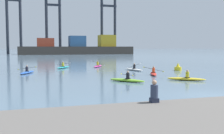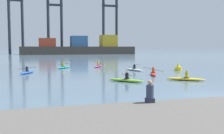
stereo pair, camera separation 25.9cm
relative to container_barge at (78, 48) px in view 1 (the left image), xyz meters
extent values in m
plane|color=slate|center=(-7.63, -95.85, -2.65)|extent=(800.00, 800.00, 0.00)
cube|color=#38332D|center=(-0.45, 0.00, -1.05)|extent=(46.60, 9.15, 3.21)
cube|color=#993823|center=(-13.26, 0.00, 2.23)|extent=(6.52, 6.40, 3.33)
cube|color=#2D5684|center=(-0.45, 0.00, 2.75)|extent=(6.52, 6.40, 4.38)
cube|color=#B29323|center=(12.37, 0.00, 3.02)|extent=(6.52, 6.40, 4.91)
cylinder|color=#232833|center=(-28.59, 13.97, 11.08)|extent=(1.20, 1.20, 27.46)
cylinder|color=#232833|center=(-23.10, 13.97, 11.08)|extent=(1.20, 1.20, 27.46)
cube|color=#232833|center=(-25.85, 13.97, 20.69)|extent=(6.69, 0.90, 0.90)
cylinder|color=#232833|center=(-12.29, 8.44, 9.82)|extent=(1.20, 1.20, 24.95)
cylinder|color=#232833|center=(-6.58, 8.44, 9.82)|extent=(1.20, 1.20, 24.95)
cube|color=#232833|center=(-9.44, 8.44, 18.56)|extent=(6.91, 0.90, 0.90)
cylinder|color=#232833|center=(11.88, 6.55, 10.06)|extent=(1.20, 1.20, 25.41)
cylinder|color=#232833|center=(18.10, 6.55, 10.06)|extent=(1.20, 1.20, 25.41)
cube|color=#232833|center=(14.99, 6.55, 18.95)|extent=(7.41, 0.90, 0.90)
cylinder|color=yellow|center=(-0.47, -79.57, -2.43)|extent=(0.90, 0.90, 0.45)
cone|color=yellow|center=(-0.47, -79.57, -1.93)|extent=(0.49, 0.49, 0.55)
ellipsoid|color=#C13384|center=(-8.91, -70.99, -2.52)|extent=(2.26, 3.23, 0.26)
torus|color=black|center=(-8.96, -71.08, -2.38)|extent=(0.67, 0.67, 0.05)
cylinder|color=gold|center=(-8.96, -71.08, -2.14)|extent=(0.30, 0.30, 0.50)
sphere|color=tan|center=(-8.96, -71.08, -1.79)|extent=(0.19, 0.19, 0.19)
cylinder|color=black|center=(-8.94, -71.04, -2.04)|extent=(1.74, 1.06, 0.66)
ellipsoid|color=silver|center=(-9.80, -70.52, -1.73)|extent=(0.20, 0.14, 0.16)
ellipsoid|color=silver|center=(-8.08, -71.55, -2.36)|extent=(0.20, 0.14, 0.16)
ellipsoid|color=silver|center=(-5.94, -78.11, -2.52)|extent=(1.54, 3.43, 0.26)
torus|color=black|center=(-5.92, -78.21, -2.38)|extent=(0.61, 0.61, 0.05)
cylinder|color=black|center=(-5.92, -78.21, -2.14)|extent=(0.30, 0.30, 0.50)
sphere|color=tan|center=(-5.92, -78.21, -1.79)|extent=(0.19, 0.19, 0.19)
cylinder|color=black|center=(-5.93, -78.16, -2.04)|extent=(1.97, 0.61, 0.53)
ellipsoid|color=silver|center=(-6.91, -78.45, -2.29)|extent=(0.20, 0.10, 0.15)
ellipsoid|color=silver|center=(-4.95, -77.87, -1.79)|extent=(0.20, 0.10, 0.15)
ellipsoid|color=#2856B2|center=(-18.84, -78.09, -2.52)|extent=(1.87, 3.37, 0.26)
torus|color=black|center=(-18.88, -78.19, -2.38)|extent=(0.64, 0.64, 0.05)
cylinder|color=#23232D|center=(-18.88, -78.19, -2.14)|extent=(0.30, 0.30, 0.50)
sphere|color=tan|center=(-18.88, -78.19, -1.79)|extent=(0.19, 0.19, 0.19)
cylinder|color=black|center=(-18.86, -78.14, -2.04)|extent=(1.93, 0.84, 0.33)
ellipsoid|color=yellow|center=(-19.82, -77.74, -2.19)|extent=(0.19, 0.11, 0.13)
ellipsoid|color=yellow|center=(-17.90, -78.54, -1.89)|extent=(0.19, 0.11, 0.13)
ellipsoid|color=teal|center=(-14.12, -71.88, -2.52)|extent=(2.44, 3.13, 0.26)
torus|color=black|center=(-14.18, -71.96, -2.38)|extent=(0.68, 0.68, 0.05)
cylinder|color=gold|center=(-14.18, -71.96, -2.14)|extent=(0.30, 0.30, 0.50)
sphere|color=tan|center=(-14.18, -71.96, -1.79)|extent=(0.19, 0.19, 0.19)
cylinder|color=black|center=(-14.15, -71.92, -2.04)|extent=(1.72, 1.22, 0.37)
ellipsoid|color=silver|center=(-15.00, -71.32, -2.21)|extent=(0.18, 0.15, 0.14)
ellipsoid|color=silver|center=(-13.30, -72.51, -1.87)|extent=(0.18, 0.15, 0.14)
ellipsoid|color=red|center=(-5.86, -83.62, -2.52)|extent=(1.79, 3.39, 0.26)
torus|color=black|center=(-5.89, -83.71, -2.38)|extent=(0.63, 0.63, 0.05)
cylinder|color=#DB471E|center=(-5.89, -83.71, -2.14)|extent=(0.30, 0.30, 0.50)
sphere|color=tan|center=(-5.89, -83.71, -1.79)|extent=(0.19, 0.19, 0.19)
cylinder|color=black|center=(-5.88, -83.66, -2.04)|extent=(1.93, 0.78, 0.48)
ellipsoid|color=yellow|center=(-6.83, -83.29, -1.82)|extent=(0.20, 0.11, 0.15)
ellipsoid|color=yellow|center=(-4.92, -84.03, -2.27)|extent=(0.20, 0.11, 0.15)
ellipsoid|color=#7ABC2D|center=(-10.50, -88.01, -2.52)|extent=(2.70, 2.95, 0.26)
torus|color=black|center=(-10.43, -88.09, -2.38)|extent=(0.69, 0.69, 0.05)
cylinder|color=black|center=(-10.43, -88.09, -2.14)|extent=(0.30, 0.30, 0.50)
sphere|color=tan|center=(-10.43, -88.09, -1.79)|extent=(0.19, 0.19, 0.19)
cylinder|color=black|center=(-10.46, -88.05, -2.04)|extent=(1.58, 1.40, 0.36)
ellipsoid|color=yellow|center=(-11.24, -88.74, -1.88)|extent=(0.17, 0.16, 0.14)
ellipsoid|color=yellow|center=(-9.68, -87.37, -2.20)|extent=(0.17, 0.16, 0.14)
ellipsoid|color=yellow|center=(-5.09, -88.69, -2.52)|extent=(3.06, 2.55, 0.26)
torus|color=black|center=(-5.01, -88.75, -2.38)|extent=(0.69, 0.69, 0.05)
cylinder|color=gold|center=(-5.01, -88.75, -2.14)|extent=(0.30, 0.30, 0.50)
sphere|color=tan|center=(-5.01, -88.75, -1.79)|extent=(0.19, 0.19, 0.19)
cylinder|color=black|center=(-5.05, -88.72, -2.04)|extent=(1.28, 1.65, 0.50)
ellipsoid|color=yellow|center=(-5.67, -89.53, -1.81)|extent=(0.15, 0.18, 0.15)
ellipsoid|color=yellow|center=(-4.42, -87.91, -2.27)|extent=(0.15, 0.18, 0.15)
cube|color=#23283D|center=(-13.61, -99.75, -1.78)|extent=(0.32, 0.28, 0.18)
cylinder|color=#2D3851|center=(-13.61, -99.75, -1.43)|extent=(0.30, 0.30, 0.52)
sphere|color=tan|center=(-13.61, -99.75, -1.07)|extent=(0.19, 0.19, 0.19)
camera|label=1|loc=(-18.19, -109.13, 0.32)|focal=42.12mm
camera|label=2|loc=(-17.94, -109.20, 0.32)|focal=42.12mm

